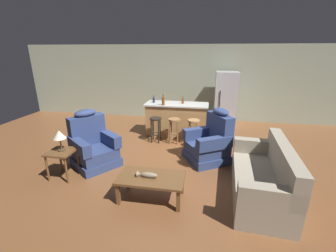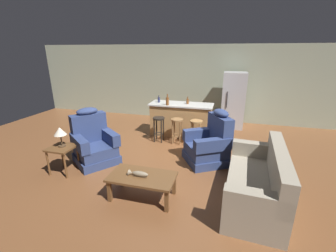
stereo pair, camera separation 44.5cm
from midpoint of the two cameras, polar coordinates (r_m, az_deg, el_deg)
ground_plane at (r=5.50m, az=2.56°, el=-7.13°), size 12.00×12.00×0.00m
back_wall at (r=8.11m, az=7.74°, el=10.73°), size 12.00×0.05×2.60m
coffee_table at (r=3.83m, az=-3.19°, el=-13.26°), size 1.10×0.60×0.42m
fish_figurine at (r=3.78m, az=-4.18°, el=-12.08°), size 0.34×0.10×0.10m
couch at (r=4.13m, az=24.96°, el=-13.00°), size 0.97×1.95×0.94m
recliner_near_lamp at (r=5.20m, az=-16.00°, el=-4.34°), size 1.18×1.18×1.20m
recliner_near_island at (r=5.10m, az=13.04°, el=-4.54°), size 1.15×1.15×1.20m
end_table at (r=4.92m, az=-22.97°, el=-6.01°), size 0.48×0.48×0.56m
table_lamp at (r=4.78m, az=-23.39°, el=-1.48°), size 0.24×0.24×0.41m
kitchen_island at (r=6.56m, az=5.27°, el=1.61°), size 1.80×0.70×0.95m
bar_stool_left at (r=6.08m, az=-0.26°, el=0.24°), size 0.32×0.32×0.68m
bar_stool_middle at (r=5.97m, az=4.45°, el=-0.16°), size 0.32×0.32×0.68m
bar_stool_right at (r=5.90m, az=9.30°, el=-0.58°), size 0.32×0.32×0.68m
refrigerator at (r=7.55m, az=17.89°, el=6.18°), size 0.70×0.69×1.76m
bottle_tall_green at (r=6.23m, az=1.90°, el=6.35°), size 0.08×0.08×0.31m
bottle_short_amber at (r=6.43m, az=6.99°, el=6.28°), size 0.07×0.07×0.21m
bottle_wine_dark at (r=6.58m, az=-0.40°, el=6.68°), size 0.07×0.07×0.21m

